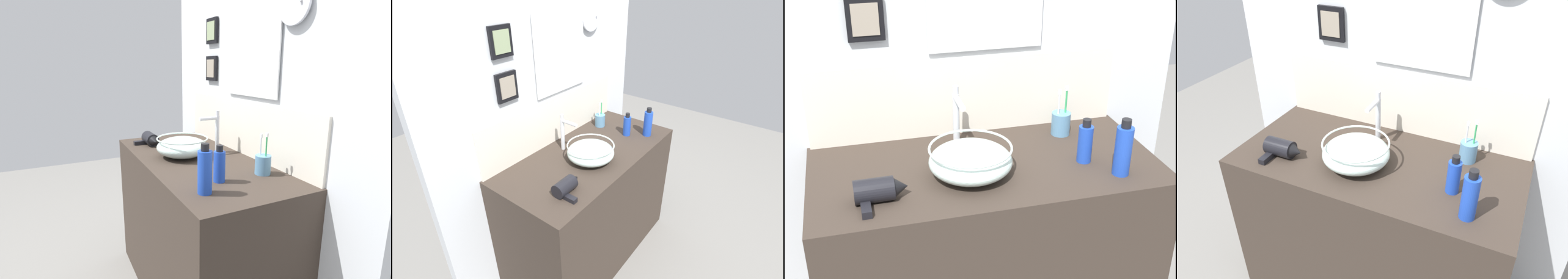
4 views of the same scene
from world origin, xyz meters
TOP-DOWN VIEW (x-y plane):
  - vanity_counter at (0.00, 0.00)m, footprint 1.20×0.57m
  - back_panel at (0.00, 0.31)m, footprint 1.71×0.09m
  - glass_bowl_sink at (-0.07, -0.06)m, footprint 0.28×0.28m
  - faucet at (-0.07, 0.15)m, footprint 0.02×0.12m
  - hair_drier at (-0.38, -0.14)m, footprint 0.17×0.13m
  - toothbrush_cup at (0.34, 0.17)m, footprint 0.07×0.07m
  - lotion_bottle at (0.34, -0.06)m, footprint 0.05×0.05m
  - spray_bottle at (0.42, -0.17)m, footprint 0.06×0.06m

SIDE VIEW (x-z plane):
  - vanity_counter at x=0.00m, z-range 0.00..0.85m
  - hair_drier at x=-0.38m, z-range 0.84..0.92m
  - toothbrush_cup at x=0.34m, z-range 0.80..0.99m
  - glass_bowl_sink at x=-0.07m, z-range 0.85..0.96m
  - lotion_bottle at x=0.34m, z-range 0.84..1.00m
  - spray_bottle at x=0.42m, z-range 0.84..1.04m
  - faucet at x=-0.07m, z-range 0.86..1.10m
  - back_panel at x=0.00m, z-range 0.00..2.39m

